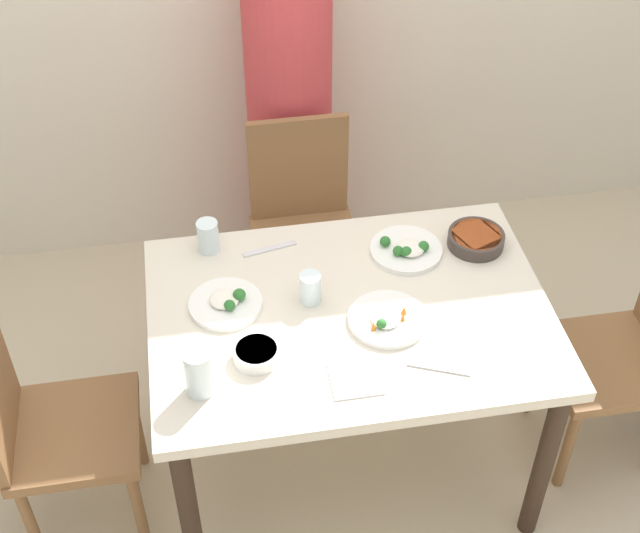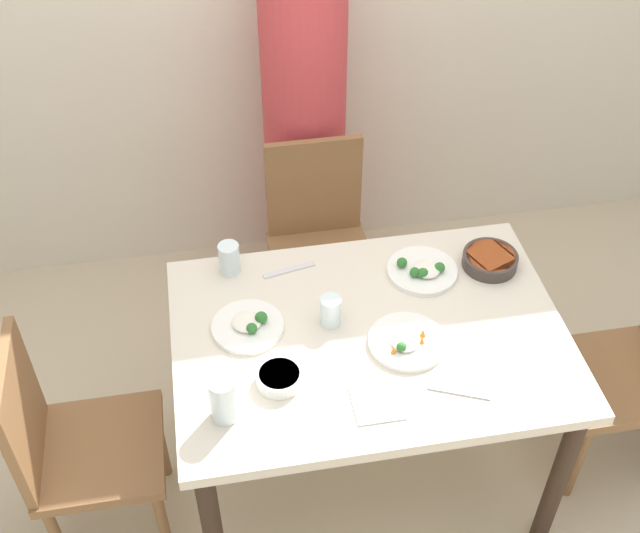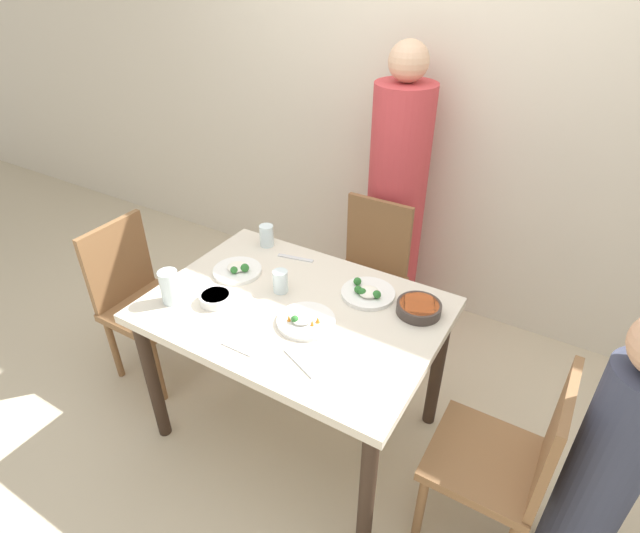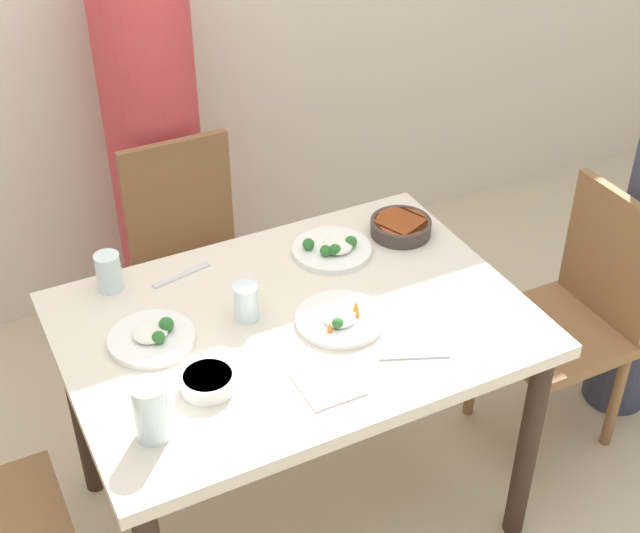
# 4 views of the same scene
# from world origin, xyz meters

# --- Properties ---
(ground_plane) EXTENTS (10.00, 10.00, 0.00)m
(ground_plane) POSITION_xyz_m (0.00, 0.00, 0.00)
(ground_plane) COLOR beige
(wall_back) EXTENTS (10.00, 0.06, 2.70)m
(wall_back) POSITION_xyz_m (0.00, 1.37, 1.35)
(wall_back) COLOR beige
(wall_back) RESTS_ON ground_plane
(dining_table) EXTENTS (1.21, 0.86, 0.75)m
(dining_table) POSITION_xyz_m (0.00, 0.00, 0.66)
(dining_table) COLOR beige
(dining_table) RESTS_ON ground_plane
(chair_adult_spot) EXTENTS (0.40, 0.40, 0.87)m
(chair_adult_spot) POSITION_xyz_m (-0.02, 0.77, 0.47)
(chair_adult_spot) COLOR brown
(chair_adult_spot) RESTS_ON ground_plane
(chair_child_spot) EXTENTS (0.40, 0.40, 0.87)m
(chair_child_spot) POSITION_xyz_m (0.94, -0.06, 0.47)
(chair_child_spot) COLOR brown
(chair_child_spot) RESTS_ON ground_plane
(chair_empty_left) EXTENTS (0.40, 0.40, 0.87)m
(chair_empty_left) POSITION_xyz_m (-0.94, -0.05, 0.47)
(chair_empty_left) COLOR brown
(chair_empty_left) RESTS_ON ground_plane
(person_adult) EXTENTS (0.33, 0.33, 1.64)m
(person_adult) POSITION_xyz_m (-0.02, 1.11, 0.76)
(person_adult) COLOR #C63D42
(person_adult) RESTS_ON ground_plane
(person_child) EXTENTS (0.22, 0.22, 1.23)m
(person_child) POSITION_xyz_m (1.22, -0.06, 0.60)
(person_child) COLOR #33384C
(person_child) RESTS_ON ground_plane
(bowl_curry) EXTENTS (0.18, 0.18, 0.05)m
(bowl_curry) POSITION_xyz_m (0.46, 0.23, 0.77)
(bowl_curry) COLOR #3D332D
(bowl_curry) RESTS_ON dining_table
(plate_rice_adult) EXTENTS (0.23, 0.23, 0.05)m
(plate_rice_adult) POSITION_xyz_m (0.23, 0.23, 0.77)
(plate_rice_adult) COLOR white
(plate_rice_adult) RESTS_ON dining_table
(plate_rice_child) EXTENTS (0.24, 0.24, 0.05)m
(plate_rice_child) POSITION_xyz_m (0.10, -0.07, 0.76)
(plate_rice_child) COLOR white
(plate_rice_child) RESTS_ON dining_table
(plate_noodles) EXTENTS (0.22, 0.22, 0.06)m
(plate_noodles) POSITION_xyz_m (-0.37, 0.08, 0.76)
(plate_noodles) COLOR white
(plate_noodles) RESTS_ON dining_table
(bowl_rice_small) EXTENTS (0.13, 0.13, 0.04)m
(bowl_rice_small) POSITION_xyz_m (-0.30, -0.15, 0.77)
(bowl_rice_small) COLOR white
(bowl_rice_small) RESTS_ON dining_table
(glass_water_tall) EXTENTS (0.08, 0.08, 0.15)m
(glass_water_tall) POSITION_xyz_m (-0.46, -0.24, 0.82)
(glass_water_tall) COLOR silver
(glass_water_tall) RESTS_ON dining_table
(glass_water_short) EXTENTS (0.07, 0.07, 0.11)m
(glass_water_short) POSITION_xyz_m (-0.40, 0.35, 0.80)
(glass_water_short) COLOR silver
(glass_water_short) RESTS_ON dining_table
(glass_water_center) EXTENTS (0.07, 0.07, 0.10)m
(glass_water_center) POSITION_xyz_m (-0.11, 0.06, 0.80)
(glass_water_center) COLOR silver
(glass_water_center) RESTS_ON dining_table
(napkin_folded) EXTENTS (0.14, 0.14, 0.01)m
(napkin_folded) POSITION_xyz_m (-0.04, -0.27, 0.75)
(napkin_folded) COLOR white
(napkin_folded) RESTS_ON dining_table
(fork_steel) EXTENTS (0.18, 0.06, 0.01)m
(fork_steel) POSITION_xyz_m (-0.20, 0.32, 0.75)
(fork_steel) COLOR silver
(fork_steel) RESTS_ON dining_table
(spoon_steel) EXTENTS (0.17, 0.09, 0.01)m
(spoon_steel) POSITION_xyz_m (0.20, -0.27, 0.75)
(spoon_steel) COLOR silver
(spoon_steel) RESTS_ON dining_table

